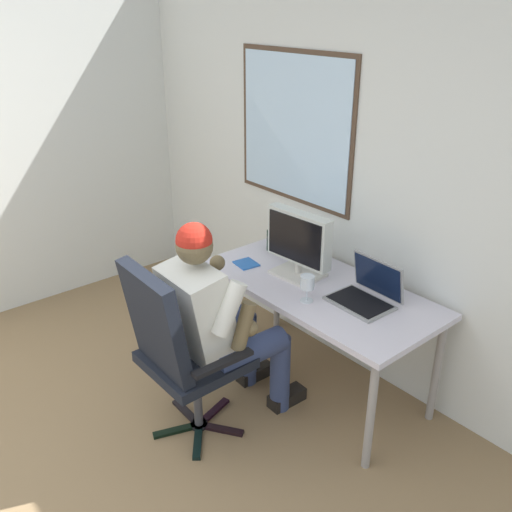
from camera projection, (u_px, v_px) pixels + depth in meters
The scene contains 9 objects.
wall_rear at pixel (377, 176), 3.28m from camera, with size 4.70×0.08×2.62m.
desk at pixel (318, 295), 3.34m from camera, with size 1.48×0.71×0.71m.
office_chair at pixel (176, 345), 2.93m from camera, with size 0.60×0.57×1.08m.
person_seated at pixel (219, 319), 3.06m from camera, with size 0.54×0.79×1.26m.
crt_monitor at pixel (299, 241), 3.35m from camera, with size 0.45×0.26×0.41m.
laptop at pixel (368, 291), 3.12m from camera, with size 0.35×0.30×0.24m.
wine_glass at pixel (307, 284), 3.10m from camera, with size 0.08×0.08×0.16m.
desk_speaker at pixel (275, 240), 3.74m from camera, with size 0.07×0.09×0.15m.
cd_case at pixel (246, 264), 3.57m from camera, with size 0.16×0.14×0.01m.
Camera 1 is at (1.94, 0.13, 2.27)m, focal length 39.19 mm.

